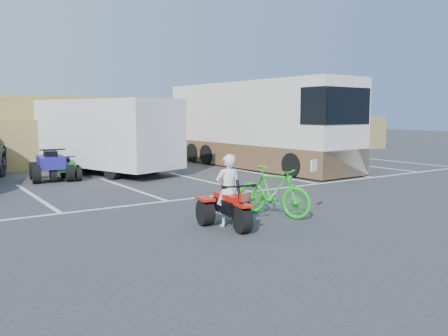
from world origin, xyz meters
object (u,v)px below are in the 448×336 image
rider (228,190)px  quad_atv_green (66,180)px  red_trike_atv (231,228)px  green_dirt_bike (273,191)px  cargo_trailer (107,134)px  rv_motorhome (256,131)px  quad_atv_blue (52,180)px

rider → quad_atv_green: (-0.89, 8.53, -0.73)m
red_trike_atv → rider: (0.03, 0.15, 0.73)m
red_trike_atv → quad_atv_green: red_trike_atv is taller
green_dirt_bike → quad_atv_green: green_dirt_bike is taller
rider → cargo_trailer: (0.96, 9.48, 0.76)m
rider → green_dirt_bike: size_ratio=0.79×
green_dirt_bike → cargo_trailer: 9.31m
red_trike_atv → rider: rider is taller
rider → rv_motorhome: 10.75m
rider → green_dirt_bike: 1.39m
quad_atv_blue → quad_atv_green: (0.42, -0.16, 0.00)m
red_trike_atv → green_dirt_bike: green_dirt_bike is taller
green_dirt_bike → quad_atv_green: bearing=85.9°
cargo_trailer → green_dirt_bike: bearing=-105.8°
rv_motorhome → quad_atv_green: size_ratio=7.43×
red_trike_atv → cargo_trailer: size_ratio=0.22×
green_dirt_bike → quad_atv_blue: 8.89m
rv_motorhome → quad_atv_green: rv_motorhome is taller
green_dirt_bike → quad_atv_blue: (-2.67, 8.47, -0.55)m
cargo_trailer → quad_atv_green: size_ratio=4.83×
cargo_trailer → quad_atv_blue: (-2.27, -0.79, -1.49)m
red_trike_atv → rv_motorhome: rv_motorhome is taller
red_trike_atv → rv_motorhome: (7.00, 8.28, 1.51)m
rv_motorhome → quad_atv_green: (-7.86, 0.40, -1.51)m
cargo_trailer → quad_atv_green: cargo_trailer is taller
red_trike_atv → rv_motorhome: 10.95m
red_trike_atv → quad_atv_blue: bearing=107.9°
cargo_trailer → quad_atv_green: bearing=-171.0°
red_trike_atv → quad_atv_blue: (-1.28, 8.84, 0.00)m
quad_atv_blue → rv_motorhome: bearing=3.6°
cargo_trailer → rv_motorhome: (6.02, -1.35, 0.02)m
green_dirt_bike → cargo_trailer: bearing=73.3°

